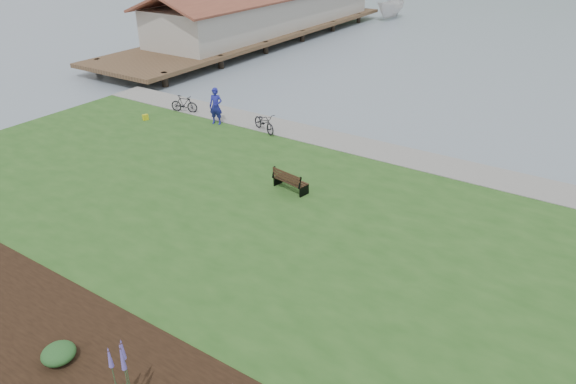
# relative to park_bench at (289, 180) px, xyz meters

# --- Properties ---
(ground) EXTENTS (600.00, 600.00, 0.00)m
(ground) POSITION_rel_park_bench_xyz_m (0.47, -1.10, -0.86)
(ground) COLOR slate
(ground) RESTS_ON ground
(lawn) EXTENTS (34.00, 20.00, 0.40)m
(lawn) POSITION_rel_park_bench_xyz_m (0.47, -3.10, -0.66)
(lawn) COLOR #27521D
(lawn) RESTS_ON ground
(shoreline_path) EXTENTS (34.00, 2.20, 0.03)m
(shoreline_path) POSITION_rel_park_bench_xyz_m (0.47, 5.80, -0.45)
(shoreline_path) COLOR gray
(shoreline_path) RESTS_ON lawn
(pier_pavilion) EXTENTS (8.00, 36.00, 5.40)m
(pier_pavilion) POSITION_rel_park_bench_xyz_m (-19.53, 26.42, 1.78)
(pier_pavilion) COLOR #4C3826
(pier_pavilion) RESTS_ON ground
(park_bench) EXTENTS (1.58, 0.86, 0.93)m
(park_bench) POSITION_rel_park_bench_xyz_m (0.00, 0.00, 0.00)
(park_bench) COLOR black
(park_bench) RESTS_ON lawn
(person) EXTENTS (0.99, 0.83, 2.33)m
(person) POSITION_rel_park_bench_xyz_m (-7.56, 4.40, 0.70)
(person) COLOR navy
(person) RESTS_ON lawn
(bicycle_a) EXTENTS (1.39, 2.01, 1.00)m
(bicycle_a) POSITION_rel_park_bench_xyz_m (-4.72, 4.86, 0.04)
(bicycle_a) COLOR black
(bicycle_a) RESTS_ON lawn
(bicycle_b) EXTENTS (0.93, 1.69, 0.98)m
(bicycle_b) POSITION_rel_park_bench_xyz_m (-10.37, 4.86, 0.03)
(bicycle_b) COLOR black
(bicycle_b) RESTS_ON lawn
(sailboat) EXTENTS (9.97, 10.14, 25.49)m
(sailboat) POSITION_rel_park_bench_xyz_m (-14.10, 43.32, -0.86)
(sailboat) COLOR silver
(sailboat) RESTS_ON ground
(pannier) EXTENTS (0.27, 0.34, 0.32)m
(pannier) POSITION_rel_park_bench_xyz_m (-11.26, 2.69, -0.30)
(pannier) COLOR gold
(pannier) RESTS_ON lawn
(echium_0) EXTENTS (0.62, 0.62, 2.18)m
(echium_0) POSITION_rel_park_bench_xyz_m (2.74, -10.89, 0.41)
(echium_0) COLOR #123318
(echium_0) RESTS_ON garden_bed
(shrub_0) EXTENTS (0.84, 0.84, 0.42)m
(shrub_0) POSITION_rel_park_bench_xyz_m (0.21, -10.86, -0.21)
(shrub_0) COLOR #1E4C21
(shrub_0) RESTS_ON garden_bed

